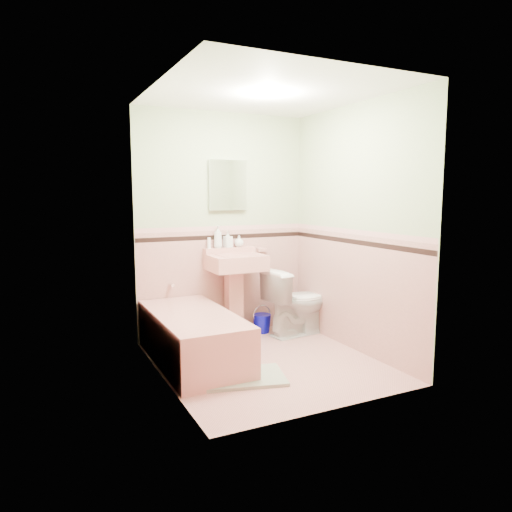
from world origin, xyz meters
name	(u,v)px	position (x,y,z in m)	size (l,w,h in m)	color
floor	(267,362)	(0.00, 0.00, 0.00)	(2.20, 2.20, 0.00)	tan
ceiling	(268,92)	(0.00, 0.00, 2.50)	(2.20, 2.20, 0.00)	white
wall_back	(223,225)	(0.00, 1.10, 1.25)	(2.50, 2.50, 0.00)	beige
wall_front	(339,243)	(0.00, -1.10, 1.25)	(2.50, 2.50, 0.00)	beige
wall_left	(161,237)	(-1.00, 0.00, 1.25)	(2.50, 2.50, 0.00)	beige
wall_right	(355,229)	(1.00, 0.00, 1.25)	(2.50, 2.50, 0.00)	beige
wainscot_back	(224,282)	(0.00, 1.09, 0.60)	(2.00, 2.00, 0.00)	#D0958C
wainscot_front	(336,331)	(0.00, -1.09, 0.60)	(2.00, 2.00, 0.00)	#D0958C
wainscot_left	(165,313)	(-0.99, 0.00, 0.60)	(2.20, 2.20, 0.00)	#D0958C
wainscot_right	(352,292)	(0.99, 0.00, 0.60)	(2.20, 2.20, 0.00)	#D0958C
accent_back	(224,237)	(0.00, 1.08, 1.12)	(2.00, 2.00, 0.00)	black
accent_front	(337,261)	(0.00, -1.08, 1.12)	(2.00, 2.00, 0.00)	black
accent_left	(164,252)	(-0.98, 0.00, 1.12)	(2.20, 2.20, 0.00)	black
accent_right	(353,242)	(0.98, 0.00, 1.12)	(2.20, 2.20, 0.00)	black
cap_back	(224,228)	(0.00, 1.08, 1.22)	(2.00, 2.00, 0.00)	#CE938F
cap_front	(337,247)	(0.00, -1.08, 1.22)	(2.00, 2.00, 0.00)	#CE938F
cap_left	(164,240)	(-0.98, 0.00, 1.22)	(2.20, 2.20, 0.00)	#CE938F
cap_right	(354,232)	(0.98, 0.00, 1.22)	(2.20, 2.20, 0.00)	#CE938F
bathtub	(193,339)	(-0.63, 0.33, 0.23)	(0.70, 1.50, 0.45)	tan
tub_faucet	(171,285)	(-0.63, 1.05, 0.63)	(0.04, 0.04, 0.12)	silver
sink	(236,296)	(0.05, 0.86, 0.47)	(0.60, 0.49, 0.94)	tan
sink_faucet	(231,252)	(0.05, 1.00, 0.95)	(0.02, 0.02, 0.10)	silver
medicine_cabinet	(228,185)	(0.05, 1.07, 1.70)	(0.45, 0.04, 0.56)	white
soap_dish	(262,250)	(0.47, 1.06, 0.95)	(0.11, 0.06, 0.04)	tan
soap_bottle_left	(218,237)	(-0.09, 1.04, 1.13)	(0.10, 0.10, 0.25)	#B2B2B2
soap_bottle_mid	(228,239)	(0.03, 1.04, 1.10)	(0.08, 0.09, 0.19)	#B2B2B2
soap_bottle_right	(239,241)	(0.17, 1.04, 1.07)	(0.10, 0.10, 0.13)	#B2B2B2
tube	(209,243)	(-0.19, 1.04, 1.06)	(0.04, 0.04, 0.12)	white
toilet	(297,302)	(0.72, 0.67, 0.38)	(0.43, 0.75, 0.76)	white
bucket	(262,323)	(0.40, 0.91, 0.11)	(0.21, 0.21, 0.21)	#0909A8
bath_mat	(242,377)	(-0.39, -0.27, 0.01)	(0.74, 0.49, 0.03)	gray
shoe	(221,371)	(-0.54, -0.15, 0.06)	(0.14, 0.07, 0.06)	#BF1E59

